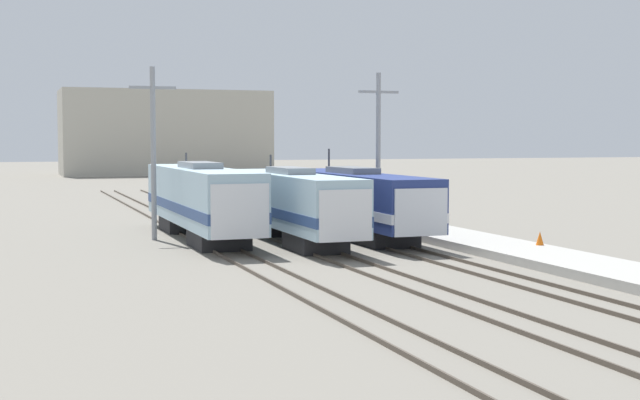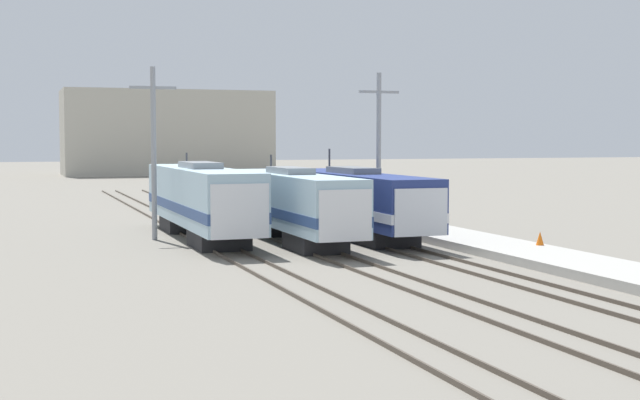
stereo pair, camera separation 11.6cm
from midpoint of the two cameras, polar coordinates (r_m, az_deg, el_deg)
ground_plane at (r=42.63m, az=0.92°, el=-3.76°), size 400.00×400.00×0.00m
rail_pair_far_left at (r=41.33m, az=-4.73°, el=-3.91°), size 1.51×120.00×0.15m
rail_pair_center at (r=42.62m, az=0.92°, el=-3.66°), size 1.51×120.00×0.15m
rail_pair_far_right at (r=44.31m, az=6.18°, el=-3.39°), size 1.51×120.00×0.15m
locomotive_far_left at (r=50.87m, az=-7.63°, el=0.00°), size 3.14×18.51×4.88m
locomotive_center at (r=48.70m, az=-1.82°, el=-0.27°), size 2.87×17.17×4.79m
locomotive_far_right at (r=51.62m, az=2.24°, el=-0.09°), size 3.12×18.34×5.10m
catenary_tower_left at (r=51.05m, az=-10.69°, el=3.23°), size 2.62×0.30×9.76m
catenary_tower_right at (r=54.86m, az=3.69°, el=3.33°), size 2.62×0.30×9.76m
platform at (r=46.38m, az=11.17°, el=-2.95°), size 4.00×120.00×0.42m
traffic_cone at (r=45.70m, az=13.82°, el=-2.39°), size 0.40×0.40×0.69m
depot_building at (r=148.25m, az=-9.90°, el=4.26°), size 33.09×13.89×13.59m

